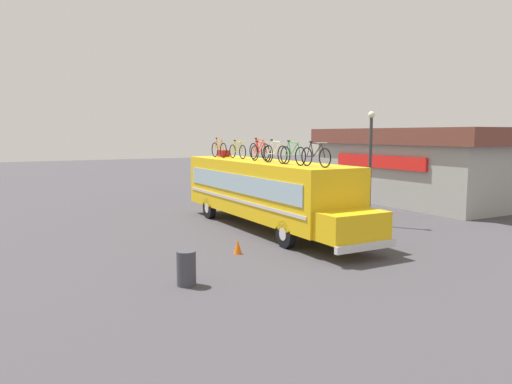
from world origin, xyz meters
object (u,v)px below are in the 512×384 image
(rooftop_bicycle_3, at_px, (259,151))
(trash_bin, at_px, (186,268))
(rooftop_bicycle_5, at_px, (275,153))
(street_lamp, at_px, (370,160))
(luggage_bag_1, at_px, (223,153))
(traffic_cone, at_px, (238,247))
(bus, at_px, (266,189))
(rooftop_bicycle_4, at_px, (260,153))
(rooftop_bicycle_7, at_px, (316,156))
(rooftop_bicycle_6, at_px, (293,155))
(rooftop_bicycle_2, at_px, (237,151))
(rooftop_bicycle_1, at_px, (219,149))

(rooftop_bicycle_3, xyz_separation_m, trash_bin, (7.06, -6.14, -2.83))
(rooftop_bicycle_5, relative_size, street_lamp, 0.35)
(luggage_bag_1, relative_size, traffic_cone, 1.23)
(traffic_cone, xyz_separation_m, street_lamp, (-1.88, 7.46, 2.66))
(bus, height_order, street_lamp, street_lamp)
(bus, bearing_deg, trash_bin, -44.98)
(rooftop_bicycle_4, height_order, rooftop_bicycle_7, rooftop_bicycle_7)
(rooftop_bicycle_5, distance_m, rooftop_bicycle_6, 1.29)
(rooftop_bicycle_7, xyz_separation_m, trash_bin, (1.91, -5.54, -2.80))
(rooftop_bicycle_3, xyz_separation_m, rooftop_bicycle_7, (5.15, -0.60, -0.03))
(bus, distance_m, rooftop_bicycle_7, 4.17)
(rooftop_bicycle_3, height_order, traffic_cone, rooftop_bicycle_3)
(bus, relative_size, traffic_cone, 24.43)
(rooftop_bicycle_2, relative_size, rooftop_bicycle_6, 0.99)
(luggage_bag_1, xyz_separation_m, traffic_cone, (7.93, -3.16, -2.81))
(rooftop_bicycle_5, bearing_deg, rooftop_bicycle_3, 164.42)
(rooftop_bicycle_2, bearing_deg, rooftop_bicycle_6, -3.18)
(bus, relative_size, rooftop_bicycle_2, 7.06)
(rooftop_bicycle_3, relative_size, rooftop_bicycle_6, 1.07)
(luggage_bag_1, relative_size, rooftop_bicycle_6, 0.35)
(rooftop_bicycle_7, bearing_deg, bus, 176.82)
(traffic_cone, bearing_deg, rooftop_bicycle_7, 79.63)
(bus, relative_size, rooftop_bicycle_5, 6.76)
(rooftop_bicycle_2, height_order, traffic_cone, rooftop_bicycle_2)
(bus, xyz_separation_m, rooftop_bicycle_1, (-3.91, -0.41, 1.60))
(rooftop_bicycle_5, xyz_separation_m, rooftop_bicycle_6, (1.29, -0.02, -0.01))
(luggage_bag_1, xyz_separation_m, rooftop_bicycle_5, (5.92, -0.49, 0.23))
(rooftop_bicycle_3, bearing_deg, trash_bin, -41.04)
(luggage_bag_1, bearing_deg, traffic_cone, -21.73)
(rooftop_bicycle_5, xyz_separation_m, street_lamp, (0.13, 4.79, -0.38))
(rooftop_bicycle_3, xyz_separation_m, traffic_cone, (4.64, -3.40, -3.05))
(luggage_bag_1, xyz_separation_m, rooftop_bicycle_7, (8.44, -0.36, 0.21))
(bus, distance_m, rooftop_bicycle_2, 2.99)
(trash_bin, bearing_deg, bus, 135.02)
(luggage_bag_1, bearing_deg, rooftop_bicycle_1, -39.41)
(trash_bin, bearing_deg, street_lamp, 112.87)
(rooftop_bicycle_5, bearing_deg, luggage_bag_1, 175.23)
(rooftop_bicycle_2, bearing_deg, rooftop_bicycle_5, -3.95)
(traffic_cone, bearing_deg, rooftop_bicycle_2, 153.53)
(rooftop_bicycle_4, xyz_separation_m, rooftop_bicycle_6, (2.67, -0.12, 0.01))
(rooftop_bicycle_5, distance_m, street_lamp, 4.81)
(traffic_cone, distance_m, street_lamp, 8.14)
(rooftop_bicycle_7, xyz_separation_m, traffic_cone, (-0.51, -2.80, -3.03))
(luggage_bag_1, xyz_separation_m, trash_bin, (10.35, -5.90, -2.59))
(rooftop_bicycle_4, height_order, rooftop_bicycle_5, rooftop_bicycle_5)
(bus, height_order, rooftop_bicycle_7, rooftop_bicycle_7)
(luggage_bag_1, bearing_deg, rooftop_bicycle_7, -2.45)
(rooftop_bicycle_6, xyz_separation_m, street_lamp, (-1.16, 4.81, -0.37))
(rooftop_bicycle_4, distance_m, rooftop_bicycle_5, 1.39)
(rooftop_bicycle_3, bearing_deg, street_lamp, 55.83)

